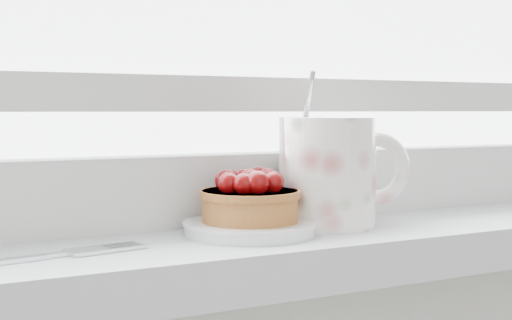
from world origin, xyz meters
TOP-DOWN VIEW (x-y plane):
  - saucer at (-0.02, 1.89)m, footprint 0.12×0.12m
  - raspberry_tart at (-0.02, 1.89)m, footprint 0.09×0.09m
  - floral_mug at (0.07, 1.90)m, footprint 0.14×0.11m
  - fork at (-0.23, 1.87)m, footprint 0.20×0.05m

SIDE VIEW (x-z plane):
  - fork at x=-0.23m, z-range 0.94..0.94m
  - saucer at x=-0.02m, z-range 0.94..0.95m
  - raspberry_tart at x=-0.02m, z-range 0.95..1.00m
  - floral_mug at x=0.07m, z-range 0.92..1.07m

